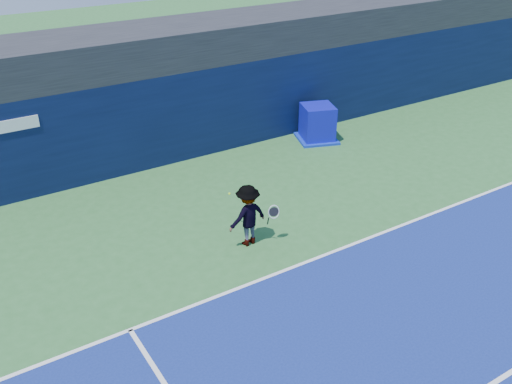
{
  "coord_description": "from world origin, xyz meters",
  "views": [
    {
      "loc": [
        -7.66,
        -6.13,
        8.13
      ],
      "look_at": [
        -0.5,
        5.2,
        1.0
      ],
      "focal_mm": 40.0,
      "sensor_mm": 36.0,
      "label": 1
    }
  ],
  "objects": [
    {
      "name": "equipment_cart",
      "position": [
        4.58,
        9.07,
        0.6
      ],
      "size": [
        1.74,
        1.74,
        1.31
      ],
      "color": "#0B0CA5",
      "rests_on": "ground"
    },
    {
      "name": "stadium_band",
      "position": [
        0.0,
        11.5,
        3.6
      ],
      "size": [
        36.0,
        3.0,
        1.2
      ],
      "primitive_type": "cube",
      "color": "black",
      "rests_on": "back_wall_assembly"
    },
    {
      "name": "tennis_player",
      "position": [
        -1.18,
        4.51,
        0.83
      ],
      "size": [
        1.31,
        0.74,
        1.66
      ],
      "color": "silver",
      "rests_on": "ground"
    },
    {
      "name": "back_wall_assembly",
      "position": [
        -0.0,
        10.5,
        1.5
      ],
      "size": [
        36.0,
        1.03,
        3.0
      ],
      "color": "#091233",
      "rests_on": "ground"
    },
    {
      "name": "ground",
      "position": [
        0.0,
        0.0,
        0.0
      ],
      "size": [
        80.0,
        80.0,
        0.0
      ],
      "primitive_type": "plane",
      "color": "#2E6830",
      "rests_on": "ground"
    },
    {
      "name": "tennis_ball",
      "position": [
        -1.2,
        5.4,
        1.06
      ],
      "size": [
        0.06,
        0.06,
        0.06
      ],
      "color": "#C4FA1B",
      "rests_on": "ground"
    },
    {
      "name": "baseline",
      "position": [
        0.0,
        3.0,
        0.01
      ],
      "size": [
        24.0,
        0.1,
        0.01
      ],
      "primitive_type": "cube",
      "color": "white",
      "rests_on": "ground"
    }
  ]
}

